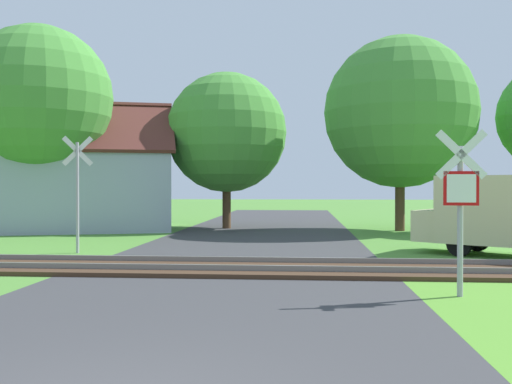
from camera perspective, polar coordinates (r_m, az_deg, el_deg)
name	(u,v)px	position (r m, az deg, el deg)	size (l,w,h in m)	color
road_asphalt	(158,356)	(6.85, -9.80, -15.87)	(7.37, 80.00, 0.01)	#38383A
rail_track	(231,268)	(13.32, -2.51, -7.56)	(60.00, 2.60, 0.22)	#422D1E
stop_sign_near	(461,200)	(10.58, 19.78, -0.74)	(0.88, 0.16, 2.94)	#9E9EA5
crossing_sign_far	(77,185)	(17.34, -17.42, 0.63)	(0.85, 0.26, 3.41)	#9E9EA5
house	(89,187)	(27.01, -16.35, 0.49)	(8.99, 8.38, 5.81)	#99A3B7
tree_left	(39,98)	(25.46, -20.84, 8.77)	(5.97, 5.97, 8.58)	#513823
tree_center	(227,133)	(26.45, -2.96, 5.95)	(5.52, 5.52, 7.19)	#513823
tree_right	(400,112)	(25.79, 14.22, 7.72)	(6.58, 6.58, 8.45)	#513823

